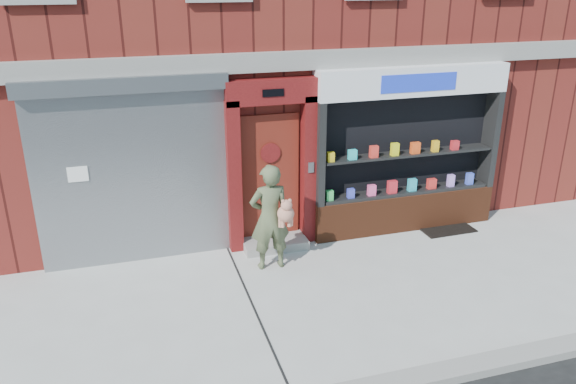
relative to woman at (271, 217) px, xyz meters
name	(u,v)px	position (x,y,z in m)	size (l,w,h in m)	color
ground	(353,290)	(0.99, -1.05, -0.88)	(80.00, 80.00, 0.00)	#9E9E99
curb	(426,378)	(0.99, -3.20, -0.82)	(60.00, 0.30, 0.12)	gray
shutter_bay	(131,161)	(-2.01, 0.88, 0.84)	(3.10, 0.30, 3.04)	gray
red_door_bay	(272,165)	(0.24, 0.81, 0.58)	(1.52, 0.58, 2.90)	#490C0D
pharmacy_bay	(407,158)	(2.74, 0.76, 0.49)	(3.50, 0.41, 3.00)	#592815
woman	(271,217)	(0.00, 0.00, 0.00)	(0.67, 0.51, 1.74)	#4D5639
doormat	(445,227)	(3.51, 0.50, -0.87)	(0.98, 0.69, 0.02)	black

